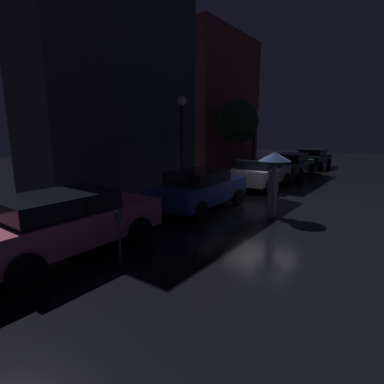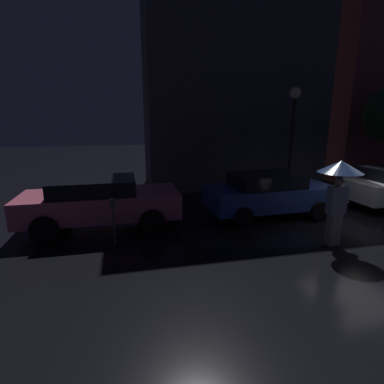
% 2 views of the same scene
% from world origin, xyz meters
% --- Properties ---
extents(ground_plane, '(60.00, 60.00, 0.00)m').
position_xyz_m(ground_plane, '(0.00, 0.00, 0.00)').
color(ground_plane, black).
extents(building_facade_left, '(8.07, 3.00, 9.38)m').
position_xyz_m(building_facade_left, '(-1.79, 6.50, 4.69)').
color(building_facade_left, '#3D3D47').
rests_on(building_facade_left, ground).
extents(building_facade_right, '(6.99, 3.00, 8.88)m').
position_xyz_m(building_facade_right, '(6.73, 6.50, 4.44)').
color(building_facade_right, brown).
rests_on(building_facade_right, ground).
extents(parked_car_pink, '(4.36, 1.96, 1.45)m').
position_xyz_m(parked_car_pink, '(-7.60, 1.49, 0.79)').
color(parked_car_pink, '#DB6684').
rests_on(parked_car_pink, ground).
extents(parked_car_blue, '(4.11, 1.95, 1.39)m').
position_xyz_m(parked_car_blue, '(-2.37, 1.48, 0.73)').
color(parked_car_blue, navy).
rests_on(parked_car_blue, ground).
extents(parked_car_silver, '(3.97, 2.06, 1.40)m').
position_xyz_m(parked_car_silver, '(2.60, 1.37, 0.75)').
color(parked_car_silver, '#B7B7BF').
rests_on(parked_car_silver, ground).
extents(parked_car_green, '(4.24, 2.05, 1.38)m').
position_xyz_m(parked_car_green, '(7.59, 1.48, 0.74)').
color(parked_car_green, '#1E5638').
rests_on(parked_car_green, ground).
extents(parked_car_black, '(4.21, 1.91, 1.41)m').
position_xyz_m(parked_car_black, '(12.40, 1.40, 0.74)').
color(parked_car_black, black).
rests_on(parked_car_black, ground).
extents(pedestrian_with_umbrella, '(1.02, 1.02, 2.11)m').
position_xyz_m(pedestrian_with_umbrella, '(-1.90, -1.06, 1.64)').
color(pedestrian_with_umbrella, beige).
rests_on(pedestrian_with_umbrella, ground).
extents(parking_meter, '(0.12, 0.10, 1.18)m').
position_xyz_m(parking_meter, '(-7.20, 0.17, 0.74)').
color(parking_meter, '#4C5154').
rests_on(parking_meter, ground).
extents(street_lamp_near, '(0.43, 0.43, 4.27)m').
position_xyz_m(street_lamp_near, '(-0.19, 4.00, 3.02)').
color(street_lamp_near, black).
rests_on(street_lamp_near, ground).
extents(street_lamp_far, '(0.44, 0.44, 4.06)m').
position_xyz_m(street_lamp_far, '(7.06, 3.81, 2.93)').
color(street_lamp_far, black).
rests_on(street_lamp_far, ground).
extents(street_tree, '(2.30, 2.30, 4.40)m').
position_xyz_m(street_tree, '(3.98, 3.39, 3.23)').
color(street_tree, '#473323').
rests_on(street_tree, ground).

